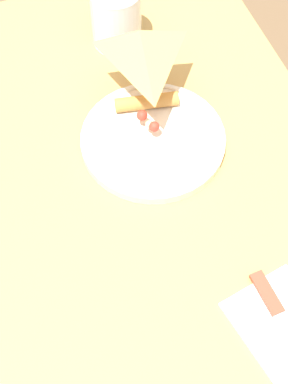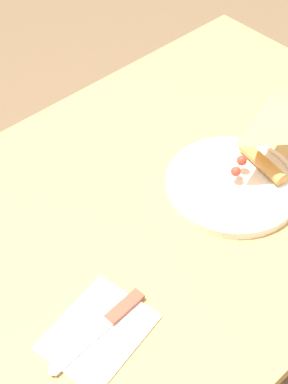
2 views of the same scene
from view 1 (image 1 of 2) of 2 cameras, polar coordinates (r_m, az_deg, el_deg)
name	(u,v)px [view 1 (image 1 of 2)]	position (r m, az deg, el deg)	size (l,w,h in m)	color
ground_plane	(146,364)	(1.59, 0.18, -16.38)	(6.00, 6.00, 0.00)	brown
dining_table	(147,259)	(0.99, 0.28, -6.52)	(1.12, 0.68, 0.75)	tan
plate_pizza	(153,137)	(0.96, 0.88, 5.31)	(0.24, 0.24, 0.05)	silver
milk_glass	(116,19)	(1.09, -2.69, 16.40)	(0.09, 0.09, 0.11)	white
napkin_folded	(286,329)	(0.84, 13.59, -12.78)	(0.17, 0.15, 0.00)	white
butter_knife	(283,322)	(0.84, 13.37, -12.19)	(0.18, 0.03, 0.01)	#99422D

